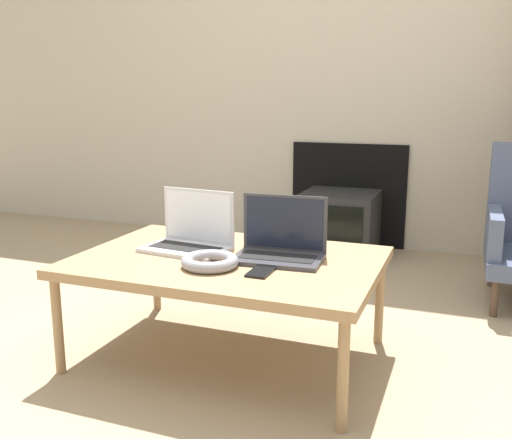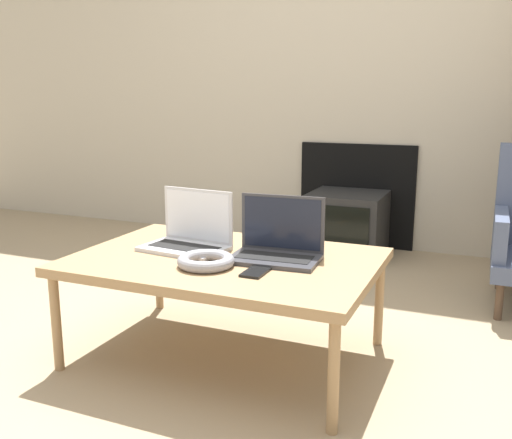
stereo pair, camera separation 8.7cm
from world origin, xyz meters
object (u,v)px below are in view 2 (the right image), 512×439
object	(u,v)px
laptop_left	(190,235)
tv	(347,224)
laptop_right	(278,245)
headphones	(206,261)
phone	(257,271)

from	to	relation	value
laptop_left	tv	bearing A→B (deg)	87.25
laptop_left	laptop_right	size ratio (longest dim) A/B	1.02
headphones	tv	xyz separation A→B (m)	(0.07, 1.78, -0.23)
phone	laptop_right	bearing A→B (deg)	88.93
laptop_right	phone	distance (m)	0.20
phone	laptop_left	bearing A→B (deg)	152.78
phone	tv	bearing A→B (deg)	94.00
laptop_left	headphones	size ratio (longest dim) A/B	1.69
laptop_right	tv	bearing A→B (deg)	90.78
laptop_left	phone	size ratio (longest dim) A/B	2.43
tv	headphones	bearing A→B (deg)	-92.29
laptop_right	laptop_left	bearing A→B (deg)	176.20
headphones	phone	distance (m)	0.20
tv	phone	bearing A→B (deg)	-86.00
laptop_right	tv	size ratio (longest dim) A/B	0.73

